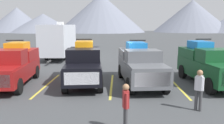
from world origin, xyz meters
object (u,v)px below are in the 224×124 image
object	(u,v)px
person_b	(126,104)
person_a	(199,87)
camper_trailer_a	(59,39)
pickup_truck_b	(84,63)
pickup_truck_d	(208,64)
pickup_truck_a	(12,65)
pickup_truck_c	(140,64)

from	to	relation	value
person_b	person_a	bearing A→B (deg)	32.99
camper_trailer_a	person_b	xyz separation A→B (m)	(6.30, -16.65, -1.06)
pickup_truck_b	pickup_truck_d	xyz separation A→B (m)	(7.30, -0.06, -0.00)
person_a	person_b	size ratio (longest dim) A/B	1.06
camper_trailer_a	pickup_truck_a	bearing A→B (deg)	-90.51
pickup_truck_b	person_a	xyz separation A→B (m)	(5.28, -4.51, -0.22)
pickup_truck_b	person_b	world-z (taller)	pickup_truck_b
person_a	person_b	world-z (taller)	person_a
pickup_truck_c	pickup_truck_d	world-z (taller)	pickup_truck_d
pickup_truck_d	person_a	world-z (taller)	pickup_truck_d
pickup_truck_c	person_a	bearing A→B (deg)	-65.89
person_b	pickup_truck_b	bearing A→B (deg)	109.38
pickup_truck_a	pickup_truck_b	distance (m)	4.15
pickup_truck_d	person_a	xyz separation A→B (m)	(-2.02, -4.44, -0.22)
pickup_truck_a	pickup_truck_c	size ratio (longest dim) A/B	0.96
pickup_truck_b	pickup_truck_c	distance (m)	3.31
pickup_truck_a	person_b	world-z (taller)	pickup_truck_a
pickup_truck_d	person_b	xyz separation A→B (m)	(-5.03, -6.40, -0.27)
camper_trailer_a	person_b	size ratio (longest dim) A/B	5.08
pickup_truck_c	person_b	distance (m)	6.45
person_b	camper_trailer_a	bearing A→B (deg)	110.72
pickup_truck_d	camper_trailer_a	xyz separation A→B (m)	(-11.33, 10.26, 0.78)
person_a	pickup_truck_a	bearing A→B (deg)	156.75
pickup_truck_b	person_a	bearing A→B (deg)	-40.51
pickup_truck_b	camper_trailer_a	bearing A→B (deg)	111.56
person_a	person_b	xyz separation A→B (m)	(-3.01, -1.95, -0.05)
pickup_truck_d	pickup_truck_a	bearing A→B (deg)	-177.96
pickup_truck_b	person_a	distance (m)	6.94
pickup_truck_b	camper_trailer_a	world-z (taller)	camper_trailer_a
person_b	pickup_truck_d	bearing A→B (deg)	51.83
pickup_truck_a	pickup_truck_b	xyz separation A→B (m)	(4.12, 0.47, 0.03)
pickup_truck_a	pickup_truck_c	xyz separation A→B (m)	(7.43, 0.37, 0.00)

